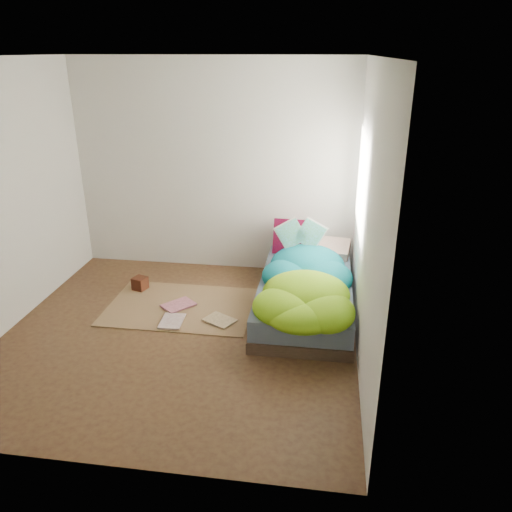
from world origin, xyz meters
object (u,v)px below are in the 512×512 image
(wooden_box, at_px, (140,283))
(floor_book_a, at_px, (161,321))
(pillow_magenta, at_px, (291,237))
(bed, at_px, (305,294))
(open_book, at_px, (301,226))
(floor_book_b, at_px, (173,301))

(wooden_box, bearing_deg, floor_book_a, -55.64)
(pillow_magenta, xyz_separation_m, wooden_box, (-1.74, -0.58, -0.47))
(wooden_box, height_order, floor_book_a, wooden_box)
(bed, distance_m, open_book, 0.77)
(open_book, height_order, floor_book_a, open_book)
(floor_book_a, distance_m, floor_book_b, 0.44)
(pillow_magenta, bearing_deg, bed, -70.91)
(pillow_magenta, height_order, open_book, open_book)
(wooden_box, relative_size, floor_book_b, 0.44)
(pillow_magenta, relative_size, open_book, 0.90)
(pillow_magenta, bearing_deg, open_book, -67.27)
(open_book, xyz_separation_m, floor_book_a, (-1.38, -0.94, -0.80))
(bed, relative_size, open_book, 4.24)
(pillow_magenta, xyz_separation_m, floor_book_a, (-1.25, -1.30, -0.53))
(open_book, bearing_deg, floor_book_a, -153.46)
(floor_book_a, xyz_separation_m, floor_book_b, (-0.01, 0.44, 0.00))
(open_book, xyz_separation_m, wooden_box, (-1.87, -0.23, -0.74))
(bed, xyz_separation_m, floor_book_b, (-1.48, -0.11, -0.14))
(open_book, bearing_deg, bed, -84.83)
(bed, relative_size, pillow_magenta, 4.69)
(floor_book_a, relative_size, floor_book_b, 0.95)
(bed, xyz_separation_m, floor_book_a, (-1.47, -0.54, -0.14))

